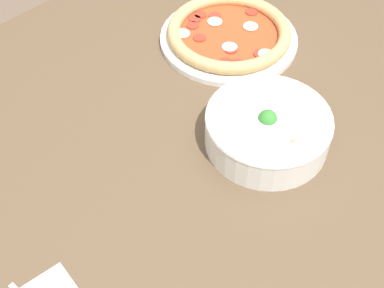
{
  "coord_description": "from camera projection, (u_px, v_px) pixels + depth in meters",
  "views": [
    {
      "loc": [
        0.49,
        0.45,
        1.43
      ],
      "look_at": [
        0.07,
        0.03,
        0.75
      ],
      "focal_mm": 50.0,
      "sensor_mm": 36.0,
      "label": 1
    }
  ],
  "objects": [
    {
      "name": "bowl",
      "position": [
        267.0,
        128.0,
        0.9
      ],
      "size": [
        0.21,
        0.21,
        0.08
      ],
      "color": "white",
      "rests_on": "dining_table"
    },
    {
      "name": "dining_table",
      "position": [
        205.0,
        152.0,
        1.03
      ],
      "size": [
        1.33,
        1.03,
        0.73
      ],
      "color": "brown",
      "rests_on": "ground_plane"
    },
    {
      "name": "pizza",
      "position": [
        229.0,
        34.0,
        1.1
      ],
      "size": [
        0.29,
        0.29,
        0.04
      ],
      "color": "white",
      "rests_on": "dining_table"
    }
  ]
}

